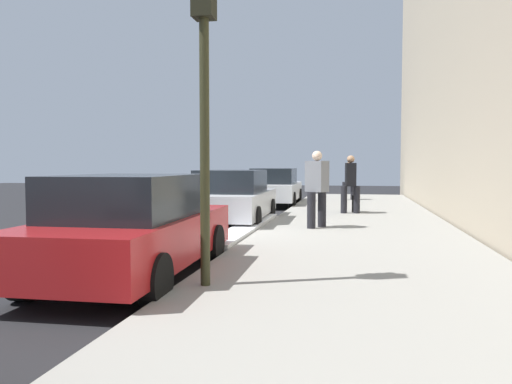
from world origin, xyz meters
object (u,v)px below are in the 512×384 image
at_px(parked_car_silver, 233,198).
at_px(pedestrian_grey_coat, 317,187).
at_px(traffic_light_pole, 204,66).
at_px(parked_car_white, 275,187).
at_px(parked_car_red, 133,227).
at_px(pedestrian_navy_coat, 349,180).
at_px(pedestrian_black_coat, 351,182).
at_px(rolling_suitcase, 355,203).

bearing_deg(parked_car_silver, pedestrian_grey_coat, -118.34).
distance_m(parked_car_silver, traffic_light_pole, 7.63).
bearing_deg(parked_car_white, parked_car_silver, 178.76).
distance_m(parked_car_red, traffic_light_pole, 2.57).
bearing_deg(parked_car_red, pedestrian_navy_coat, -10.95).
relative_size(pedestrian_black_coat, pedestrian_navy_coat, 1.11).
xyz_separation_m(parked_car_red, pedestrian_grey_coat, (5.22, -2.25, 0.37)).
bearing_deg(pedestrian_black_coat, pedestrian_navy_coat, 1.11).
distance_m(pedestrian_black_coat, pedestrian_navy_coat, 6.06).
height_order(pedestrian_black_coat, pedestrian_navy_coat, pedestrian_black_coat).
distance_m(parked_car_red, pedestrian_grey_coat, 5.69).
distance_m(parked_car_white, rolling_suitcase, 4.73).
distance_m(parked_car_red, rolling_suitcase, 9.94).
xyz_separation_m(parked_car_red, pedestrian_navy_coat, (15.01, -2.90, 0.26)).
xyz_separation_m(traffic_light_pole, rolling_suitcase, (10.11, -1.87, -2.44)).
bearing_deg(pedestrian_navy_coat, traffic_light_pole, 174.18).
bearing_deg(parked_car_white, rolling_suitcase, -137.89).
bearing_deg(traffic_light_pole, parked_car_silver, 11.23).
bearing_deg(parked_car_silver, parked_car_white, -1.24).
bearing_deg(parked_car_white, traffic_light_pole, -174.59).
relative_size(parked_car_red, rolling_suitcase, 4.81).
xyz_separation_m(parked_car_silver, rolling_suitcase, (2.92, -3.30, -0.33)).
height_order(traffic_light_pole, rolling_suitcase, traffic_light_pole).
xyz_separation_m(pedestrian_black_coat, pedestrian_navy_coat, (6.06, 0.12, -0.09)).
distance_m(traffic_light_pole, rolling_suitcase, 10.57).
xyz_separation_m(parked_car_red, rolling_suitcase, (9.42, -3.18, -0.33)).
bearing_deg(rolling_suitcase, parked_car_white, 42.11).
xyz_separation_m(parked_car_white, pedestrian_navy_coat, (2.09, -2.89, 0.26)).
height_order(pedestrian_grey_coat, pedestrian_navy_coat, pedestrian_grey_coat).
relative_size(pedestrian_navy_coat, rolling_suitcase, 1.79).
xyz_separation_m(pedestrian_navy_coat, rolling_suitcase, (-5.59, -0.27, -0.59)).
bearing_deg(pedestrian_grey_coat, parked_car_red, 156.63).
relative_size(pedestrian_black_coat, pedestrian_grey_coat, 0.98).
bearing_deg(parked_car_silver, parked_car_red, -178.90).
height_order(parked_car_red, pedestrian_navy_coat, pedestrian_navy_coat).
bearing_deg(pedestrian_black_coat, parked_car_silver, 127.91).
bearing_deg(traffic_light_pole, pedestrian_navy_coat, -5.82).
relative_size(parked_car_silver, parked_car_white, 0.98).
xyz_separation_m(pedestrian_grey_coat, traffic_light_pole, (-5.91, 0.95, 1.74)).
distance_m(parked_car_silver, parked_car_white, 6.42).
height_order(pedestrian_navy_coat, rolling_suitcase, pedestrian_navy_coat).
bearing_deg(traffic_light_pole, parked_car_red, 62.03).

